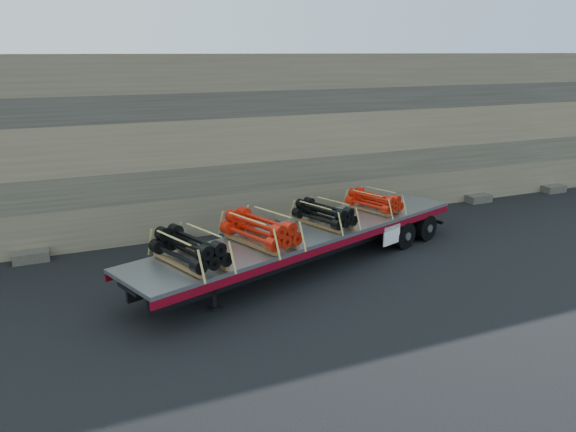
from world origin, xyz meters
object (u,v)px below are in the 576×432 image
(bundle_front, at_px, (190,249))
(bundle_rear, at_px, (374,201))
(trailer, at_px, (307,248))
(bundle_midrear, at_px, (324,214))
(bundle_midfront, at_px, (260,230))

(bundle_front, relative_size, bundle_rear, 1.22)
(trailer, xyz_separation_m, bundle_midrear, (0.78, 0.27, 1.04))
(bundle_midrear, relative_size, bundle_rear, 1.07)
(trailer, relative_size, bundle_front, 5.44)
(bundle_midrear, bearing_deg, bundle_midfront, -180.00)
(bundle_midrear, xyz_separation_m, bundle_rear, (2.56, 0.88, -0.02))
(trailer, xyz_separation_m, bundle_midfront, (-1.93, -0.66, 1.10))
(bundle_midfront, bearing_deg, bundle_midrear, 0.00)
(bundle_midfront, bearing_deg, bundle_rear, 0.00)
(bundle_front, height_order, bundle_rear, bundle_front)
(bundle_midfront, relative_size, bundle_midrear, 1.18)
(bundle_midfront, relative_size, bundle_rear, 1.26)
(bundle_front, distance_m, bundle_midrear, 5.45)
(trailer, height_order, bundle_midrear, bundle_midrear)
(bundle_front, xyz_separation_m, bundle_midrear, (5.15, 1.77, -0.05))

